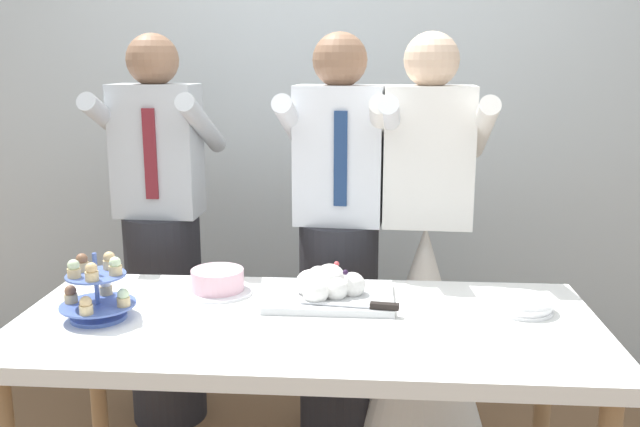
# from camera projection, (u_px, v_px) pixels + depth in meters

# --- Properties ---
(rear_wall) EXTENTS (5.20, 0.10, 2.90)m
(rear_wall) POSITION_uv_depth(u_px,v_px,m) (333.00, 81.00, 3.35)
(rear_wall) COLOR silver
(rear_wall) RESTS_ON ground_plane
(dessert_table) EXTENTS (1.80, 0.80, 0.78)m
(dessert_table) POSITION_uv_depth(u_px,v_px,m) (307.00, 341.00, 2.13)
(dessert_table) COLOR white
(dessert_table) RESTS_ON ground_plane
(cupcake_stand) EXTENTS (0.23, 0.23, 0.21)m
(cupcake_stand) POSITION_uv_depth(u_px,v_px,m) (97.00, 291.00, 2.09)
(cupcake_stand) COLOR #4C66B2
(cupcake_stand) RESTS_ON dessert_table
(main_cake_tray) EXTENTS (0.43, 0.31, 0.12)m
(main_cake_tray) POSITION_uv_depth(u_px,v_px,m) (329.00, 289.00, 2.27)
(main_cake_tray) COLOR silver
(main_cake_tray) RESTS_ON dessert_table
(plate_stack) EXTENTS (0.19, 0.19, 0.04)m
(plate_stack) POSITION_uv_depth(u_px,v_px,m) (523.00, 305.00, 2.17)
(plate_stack) COLOR white
(plate_stack) RESTS_ON dessert_table
(round_cake) EXTENTS (0.24, 0.24, 0.08)m
(round_cake) POSITION_uv_depth(u_px,v_px,m) (218.00, 282.00, 2.34)
(round_cake) COLOR white
(round_cake) RESTS_ON dessert_table
(person_groom) EXTENTS (0.50, 0.52, 1.66)m
(person_groom) POSITION_uv_depth(u_px,v_px,m) (339.00, 264.00, 2.77)
(person_groom) COLOR #232328
(person_groom) RESTS_ON ground_plane
(person_bride) EXTENTS (0.56, 0.56, 1.66)m
(person_bride) POSITION_uv_depth(u_px,v_px,m) (423.00, 306.00, 2.77)
(person_bride) COLOR white
(person_bride) RESTS_ON ground_plane
(person_guest) EXTENTS (0.48, 0.50, 1.66)m
(person_guest) POSITION_uv_depth(u_px,v_px,m) (163.00, 255.00, 2.91)
(person_guest) COLOR #232328
(person_guest) RESTS_ON ground_plane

